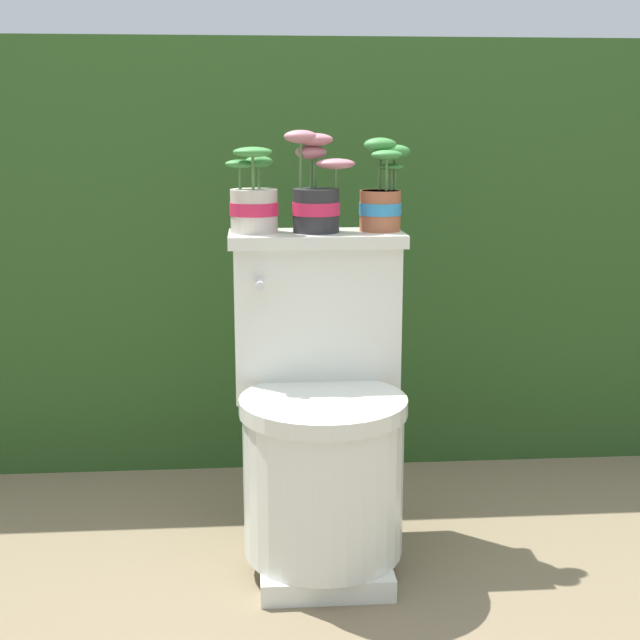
{
  "coord_description": "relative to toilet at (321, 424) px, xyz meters",
  "views": [
    {
      "loc": [
        -0.15,
        -1.93,
        1.01
      ],
      "look_at": [
        0.0,
        0.07,
        0.57
      ],
      "focal_mm": 50.0,
      "sensor_mm": 36.0,
      "label": 1
    }
  ],
  "objects": [
    {
      "name": "hedge_backdrop",
      "position": [
        -0.0,
        0.97,
        0.29
      ],
      "size": [
        3.78,
        0.78,
        1.25
      ],
      "color": "#284C1E",
      "rests_on": "ground"
    },
    {
      "name": "potted_plant_middle",
      "position": [
        0.16,
        0.16,
        0.51
      ],
      "size": [
        0.12,
        0.1,
        0.22
      ],
      "color": "#9E5638",
      "rests_on": "toilet"
    },
    {
      "name": "ground_plane",
      "position": [
        -0.0,
        -0.03,
        -0.33
      ],
      "size": [
        12.0,
        12.0,
        0.0
      ],
      "primitive_type": "plane",
      "color": "#75664C"
    },
    {
      "name": "potted_plant_left",
      "position": [
        -0.15,
        0.15,
        0.5
      ],
      "size": [
        0.12,
        0.11,
        0.2
      ],
      "color": "beige",
      "rests_on": "toilet"
    },
    {
      "name": "potted_plant_midleft",
      "position": [
        -0.0,
        0.15,
        0.52
      ],
      "size": [
        0.17,
        0.13,
        0.24
      ],
      "color": "#262628",
      "rests_on": "toilet"
    },
    {
      "name": "toilet",
      "position": [
        0.0,
        0.0,
        0.0
      ],
      "size": [
        0.42,
        0.49,
        0.76
      ],
      "color": "silver",
      "rests_on": "ground"
    }
  ]
}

